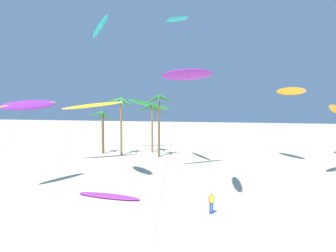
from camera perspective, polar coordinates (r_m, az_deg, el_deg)
The scene contains 13 objects.
palm_tree_0 at distance 59.20m, azimuth -10.43°, elevation 0.99°, with size 3.88×4.26×7.04m.
palm_tree_1 at distance 56.89m, azimuth -7.58°, elevation 3.25°, with size 4.29×4.45×9.21m.
palm_tree_2 at distance 54.28m, azimuth -1.45°, elevation 3.43°, with size 4.89×4.95×9.66m.
palm_tree_3 at distance 59.32m, azimuth -2.60°, elevation 2.40°, with size 5.08×5.12×8.31m.
flying_kite_0 at distance 43.62m, azimuth 3.28°, elevation 8.26°, with size 6.11×6.34×12.76m.
flying_kite_1 at distance 65.50m, azimuth -3.06°, elevation 3.50°, with size 7.47×7.56×9.42m.
flying_kite_3 at distance 46.48m, azimuth 1.27°, elevation 16.72°, with size 5.24×12.55×19.73m.
flying_kite_5 at distance 51.93m, azimuth -11.86°, elevation 3.26°, with size 7.32×13.30×8.79m.
flying_kite_6 at distance 36.69m, azimuth -21.28°, elevation 3.18°, with size 2.90×9.48×8.86m.
flying_kite_8 at distance 53.17m, azimuth 19.01°, elevation 5.31°, with size 4.72×10.41×10.84m.
flying_kite_9 at distance 36.39m, azimuth -10.84°, elevation 15.33°, with size 4.78×11.53×16.67m.
grounded_kite_1 at distance 31.92m, azimuth -9.50°, elevation -11.01°, with size 6.21×2.09×0.27m.
person_near_left at distance 27.02m, azimuth 6.97°, elevation -12.01°, with size 0.47×0.30×1.64m.
Camera 1 is at (5.90, -8.05, 8.13)m, focal length 38.01 mm.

